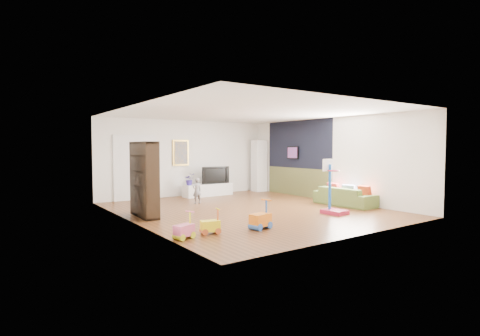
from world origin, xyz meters
TOP-DOWN VIEW (x-y plane):
  - floor at (0.00, 0.00)m, footprint 6.50×7.50m
  - ceiling at (0.00, 0.00)m, footprint 6.50×7.50m
  - wall_back at (0.00, 3.75)m, footprint 6.50×0.00m
  - wall_front at (0.00, -3.75)m, footprint 6.50×0.00m
  - wall_left at (-3.25, 0.00)m, footprint 0.00×7.50m
  - wall_right at (3.25, 0.00)m, footprint 0.00×7.50m
  - navy_accent at (3.23, 1.40)m, footprint 0.01×3.20m
  - olive_wainscot at (3.23, 1.40)m, footprint 0.01×3.20m
  - doorway at (-1.90, 3.71)m, footprint 1.45×0.06m
  - painting_back at (-0.25, 3.71)m, footprint 0.62×0.06m
  - artwork_right at (3.17, 1.60)m, footprint 0.04×0.56m
  - media_console at (0.58, 3.21)m, footprint 1.88×0.54m
  - tall_cabinet at (2.95, 3.30)m, footprint 0.50×0.50m
  - bookshelf at (-2.76, 0.64)m, footprint 0.38×1.30m
  - sofa at (2.81, -1.05)m, footprint 0.77×1.89m
  - basketball_hoop at (1.46, -1.84)m, footprint 0.55×0.65m
  - ride_on_yellow at (-2.36, -1.92)m, footprint 0.42×0.32m
  - ride_on_orange at (-1.26, -2.15)m, footprint 0.51×0.37m
  - ride_on_pink at (-2.98, -1.99)m, footprint 0.44×0.34m
  - child at (-0.64, 1.80)m, footprint 0.29×0.20m
  - tv at (0.84, 3.22)m, footprint 1.08×0.21m
  - vase_plant at (-0.18, 3.18)m, footprint 0.45×0.41m
  - pillow_left at (2.99, -1.64)m, footprint 0.15×0.42m
  - pillow_center at (2.97, -1.07)m, footprint 0.21×0.39m
  - pillow_right at (2.96, -0.50)m, footprint 0.11×0.40m

SIDE VIEW (x-z plane):
  - floor at x=0.00m, z-range 0.00..0.00m
  - media_console at x=0.58m, z-range 0.00..0.43m
  - ride_on_yellow at x=-2.36m, z-range 0.00..0.50m
  - ride_on_pink at x=-2.98m, z-range 0.00..0.51m
  - sofa at x=2.81m, z-range 0.00..0.55m
  - ride_on_orange at x=-1.26m, z-range 0.00..0.62m
  - child at x=-0.64m, z-range 0.00..0.80m
  - pillow_left at x=2.99m, z-range 0.23..0.64m
  - pillow_center at x=2.97m, z-range 0.25..0.62m
  - pillow_right at x=2.96m, z-range 0.23..0.63m
  - olive_wainscot at x=3.23m, z-range 0.00..1.00m
  - vase_plant at x=-0.18m, z-range 0.43..0.85m
  - basketball_hoop at x=1.46m, z-range 0.00..1.45m
  - tv at x=0.84m, z-range 0.43..1.05m
  - bookshelf at x=-2.76m, z-range 0.00..1.88m
  - tall_cabinet at x=2.95m, z-range 0.00..2.02m
  - doorway at x=-1.90m, z-range 0.00..2.10m
  - wall_back at x=0.00m, z-range 0.00..2.70m
  - wall_front at x=0.00m, z-range 0.00..2.70m
  - wall_left at x=-3.25m, z-range 0.00..2.70m
  - wall_right at x=3.25m, z-range 0.00..2.70m
  - artwork_right at x=3.17m, z-range 1.32..1.78m
  - painting_back at x=-0.25m, z-range 1.09..2.01m
  - navy_accent at x=3.23m, z-range 1.00..2.70m
  - ceiling at x=0.00m, z-range 2.70..2.70m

